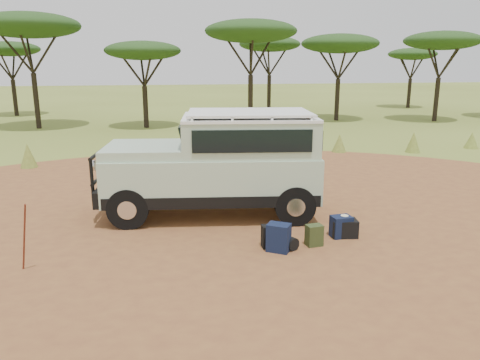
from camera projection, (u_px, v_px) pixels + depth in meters
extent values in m
plane|color=olive|center=(234.00, 241.00, 9.81)|extent=(140.00, 140.00, 0.00)
cylinder|color=brown|center=(234.00, 241.00, 9.81)|extent=(23.00, 23.00, 0.01)
cone|color=olive|center=(28.00, 156.00, 16.57)|extent=(0.60, 0.60, 0.85)
cone|color=olive|center=(117.00, 150.00, 17.97)|extent=(0.60, 0.60, 0.70)
cone|color=olive|center=(196.00, 147.00, 18.09)|extent=(0.60, 0.60, 0.90)
cone|color=olive|center=(274.00, 148.00, 18.24)|extent=(0.60, 0.60, 0.80)
cone|color=olive|center=(339.00, 143.00, 19.44)|extent=(0.60, 0.60, 0.75)
cone|color=olive|center=(413.00, 142.00, 19.37)|extent=(0.60, 0.60, 0.85)
cone|color=olive|center=(472.00, 140.00, 20.30)|extent=(0.60, 0.60, 0.70)
cylinder|color=black|center=(36.00, 101.00, 26.16)|extent=(0.28, 0.28, 3.06)
ellipsoid|color=#193714|center=(28.00, 25.00, 25.16)|extent=(5.50, 5.50, 1.38)
cylinder|color=black|center=(146.00, 107.00, 26.53)|extent=(0.28, 0.28, 2.34)
ellipsoid|color=#193714|center=(143.00, 50.00, 25.77)|extent=(4.20, 4.20, 1.05)
cylinder|color=black|center=(250.00, 101.00, 27.12)|extent=(0.28, 0.28, 2.93)
ellipsoid|color=#193714|center=(251.00, 31.00, 26.17)|extent=(5.20, 5.20, 1.30)
cylinder|color=black|center=(337.00, 100.00, 29.82)|extent=(0.28, 0.28, 2.61)
ellipsoid|color=#193714|center=(340.00, 44.00, 28.98)|extent=(4.80, 4.80, 1.20)
cylinder|color=black|center=(436.00, 100.00, 29.43)|extent=(0.28, 0.28, 2.70)
ellipsoid|color=#193714|center=(442.00, 41.00, 28.55)|extent=(4.60, 4.60, 1.15)
cylinder|color=black|center=(15.00, 98.00, 32.38)|extent=(0.28, 0.28, 2.48)
ellipsoid|color=#193714|center=(9.00, 49.00, 31.58)|extent=(4.00, 4.00, 1.00)
cylinder|color=black|center=(269.00, 94.00, 35.01)|extent=(0.28, 0.28, 2.70)
ellipsoid|color=#193714|center=(270.00, 44.00, 34.13)|extent=(4.50, 4.50, 1.12)
cylinder|color=black|center=(409.00, 93.00, 38.10)|extent=(0.28, 0.28, 2.34)
ellipsoid|color=#193714|center=(412.00, 54.00, 37.34)|extent=(3.80, 3.80, 0.95)
cube|color=#AAC5A8|center=(212.00, 175.00, 11.33)|extent=(5.22, 2.65, 1.06)
cube|color=black|center=(212.00, 191.00, 11.43)|extent=(5.12, 2.68, 0.27)
cube|color=#AAC5A8|center=(249.00, 136.00, 11.15)|extent=(3.32, 2.34, 0.83)
cube|color=white|center=(249.00, 117.00, 11.04)|extent=(3.32, 2.38, 0.07)
cube|color=white|center=(249.00, 112.00, 11.01)|extent=(3.06, 2.23, 0.06)
cube|color=#AAC5A8|center=(145.00, 150.00, 11.08)|extent=(2.07, 2.14, 0.22)
cube|color=black|center=(185.00, 135.00, 11.05)|extent=(0.39, 1.70, 0.58)
cube|color=black|center=(252.00, 141.00, 10.16)|extent=(2.62, 0.37, 0.50)
cube|color=black|center=(246.00, 129.00, 12.11)|extent=(2.62, 0.37, 0.50)
cube|color=black|center=(314.00, 136.00, 11.23)|extent=(0.26, 1.64, 0.46)
cube|color=black|center=(106.00, 190.00, 11.27)|extent=(0.40, 2.02, 0.38)
cylinder|color=black|center=(97.00, 154.00, 11.04)|extent=(0.25, 1.44, 0.08)
cylinder|color=black|center=(99.00, 178.00, 11.19)|extent=(0.25, 1.44, 0.08)
cylinder|color=silver|center=(94.00, 166.00, 10.79)|extent=(0.11, 0.25, 0.24)
cylinder|color=silver|center=(100.00, 160.00, 11.40)|extent=(0.11, 0.25, 0.24)
cube|color=white|center=(102.00, 184.00, 11.23)|extent=(0.10, 0.47, 0.13)
cylinder|color=black|center=(190.00, 134.00, 12.03)|extent=(0.10, 0.10, 0.92)
cylinder|color=black|center=(128.00, 208.00, 10.49)|extent=(0.96, 0.42, 0.93)
cylinder|color=black|center=(140.00, 188.00, 12.22)|extent=(0.96, 0.42, 0.93)
cylinder|color=black|center=(295.00, 205.00, 10.70)|extent=(0.96, 0.42, 0.93)
cylinder|color=black|center=(283.00, 185.00, 12.43)|extent=(0.96, 0.42, 0.93)
cylinder|color=maroon|center=(24.00, 238.00, 8.24)|extent=(0.27, 0.30, 1.31)
cube|color=black|center=(270.00, 236.00, 9.45)|extent=(0.34, 0.25, 0.47)
cube|color=#13203C|center=(279.00, 238.00, 9.23)|extent=(0.53, 0.50, 0.57)
cube|color=#34411E|center=(314.00, 235.00, 9.52)|extent=(0.35, 0.28, 0.45)
cube|color=#13203C|center=(341.00, 227.00, 10.00)|extent=(0.45, 0.35, 0.47)
cube|color=black|center=(344.00, 228.00, 10.04)|extent=(0.59, 0.45, 0.38)
cylinder|color=black|center=(290.00, 243.00, 9.36)|extent=(0.37, 0.37, 0.27)
cylinder|color=beige|center=(344.00, 219.00, 9.99)|extent=(0.33, 0.33, 0.01)
cylinder|color=beige|center=(345.00, 217.00, 9.98)|extent=(0.16, 0.16, 0.08)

